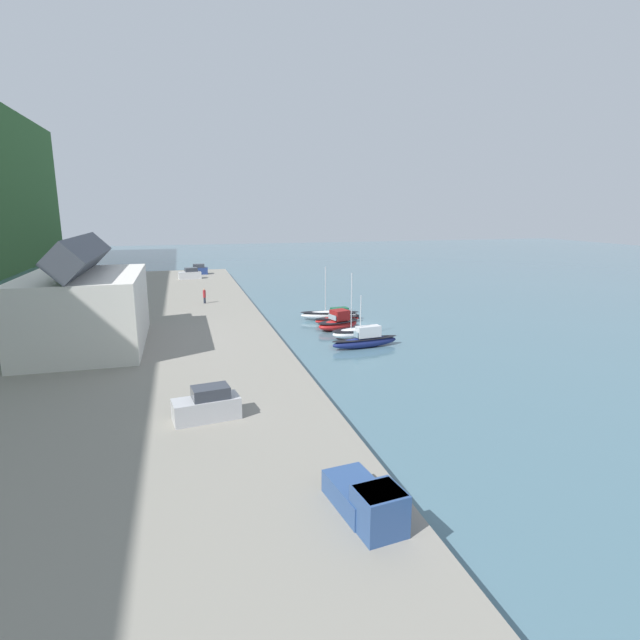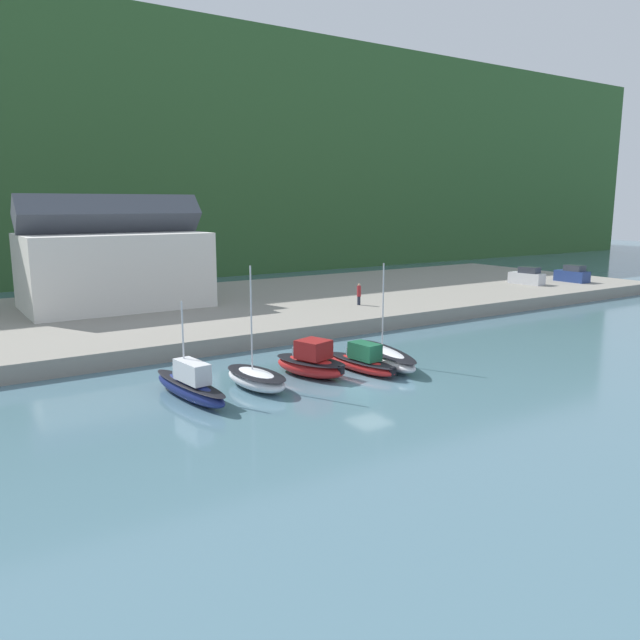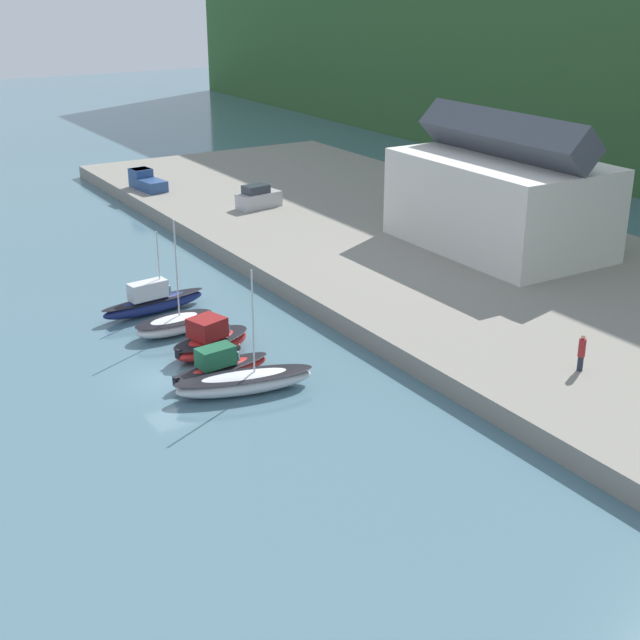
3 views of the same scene
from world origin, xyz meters
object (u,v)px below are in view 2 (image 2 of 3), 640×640
moored_boat_1 (256,379)px  moored_boat_4 (386,357)px  parked_car_0 (527,277)px  person_on_quay (359,294)px  moored_boat_3 (362,361)px  parked_car_1 (572,275)px  moored_boat_2 (311,363)px  moored_boat_0 (190,385)px

moored_boat_1 → moored_boat_4: moored_boat_1 is taller
parked_car_0 → person_on_quay: bearing=174.4°
moored_boat_3 → parked_car_0: bearing=18.2°
moored_boat_1 → moored_boat_3: (7.81, -0.49, 0.08)m
moored_boat_3 → person_on_quay: 20.32m
parked_car_0 → person_on_quay: parked_car_0 is taller
moored_boat_3 → parked_car_0: size_ratio=1.45×
moored_boat_1 → moored_boat_4: 10.17m
moored_boat_1 → parked_car_0: moored_boat_1 is taller
parked_car_1 → person_on_quay: parked_car_1 is taller
parked_car_0 → moored_boat_1: bearing=-168.4°
moored_boat_1 → person_on_quay: (19.79, 15.83, 1.76)m
moored_boat_3 → moored_boat_4: 2.40m
parked_car_0 → parked_car_1: same height
parked_car_0 → moored_boat_3: bearing=-164.2°
moored_boat_2 → parked_car_0: bearing=4.7°
moored_boat_2 → person_on_quay: 21.77m
moored_boat_0 → person_on_quay: bearing=26.7°
moored_boat_2 → moored_boat_4: (5.82, -0.64, -0.23)m
moored_boat_1 → parked_car_1: bearing=10.5°
moored_boat_0 → moored_boat_3: 12.02m
moored_boat_1 → moored_boat_2: bearing=1.5°
moored_boat_3 → moored_boat_1: bearing=170.3°
moored_boat_1 → moored_boat_3: moored_boat_1 is taller
moored_boat_0 → moored_boat_1: moored_boat_1 is taller
moored_boat_2 → moored_boat_4: moored_boat_4 is taller
moored_boat_1 → moored_boat_4: size_ratio=0.92×
moored_boat_4 → person_on_quay: (9.62, 15.93, 1.74)m
moored_boat_0 → person_on_quay: 28.68m
moored_boat_2 → parked_car_0: size_ratio=1.36×
moored_boat_0 → moored_boat_1: (4.19, -0.19, -0.21)m
moored_boat_3 → moored_boat_4: size_ratio=0.78×
moored_boat_0 → moored_boat_2: size_ratio=1.30×
moored_boat_2 → parked_car_1: bearing=0.2°
moored_boat_4 → person_on_quay: 18.69m
moored_boat_3 → moored_boat_2: bearing=157.2°
parked_car_0 → parked_car_1: bearing=-22.5°
person_on_quay → moored_boat_2: bearing=-135.3°
moored_boat_0 → moored_boat_4: size_ratio=0.96×
moored_boat_0 → person_on_quay: (23.99, 15.64, 1.55)m
parked_car_1 → moored_boat_4: bearing=-160.3°
moored_boat_2 → parked_car_0: 45.88m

